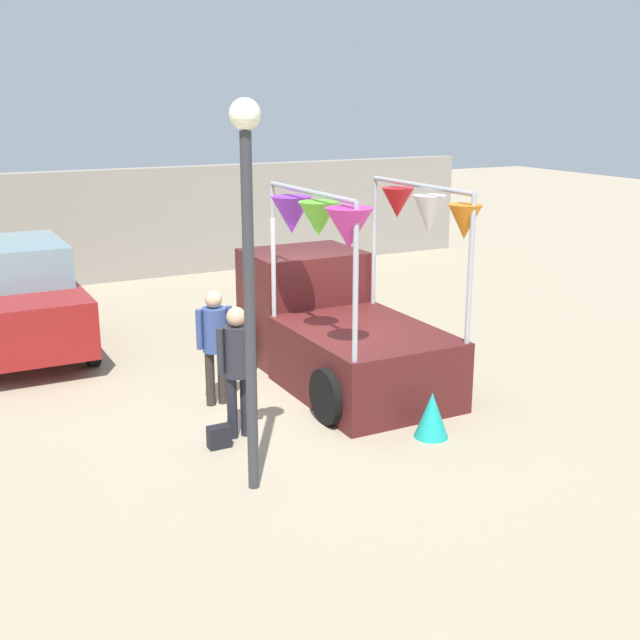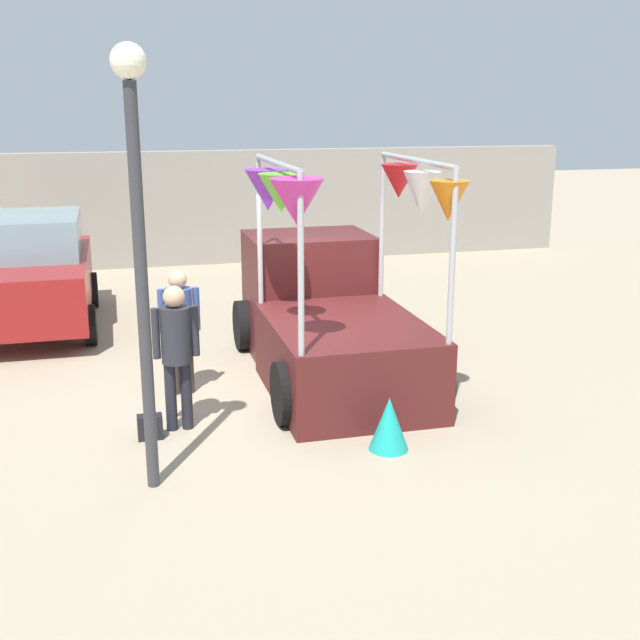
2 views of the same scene
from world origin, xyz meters
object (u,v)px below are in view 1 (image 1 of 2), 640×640
object	(u,v)px
parked_car	(21,298)
street_lamp	(248,247)
handbag	(219,437)
person_vendor	(215,337)
person_customer	(237,359)
folded_kite_bundle_teal	(432,415)
vendor_truck	(331,320)

from	to	relation	value
parked_car	street_lamp	world-z (taller)	street_lamp
handbag	street_lamp	size ratio (longest dim) A/B	0.07
person_vendor	handbag	bearing A→B (deg)	-109.31
parked_car	person_vendor	world-z (taller)	parked_car
parked_car	person_customer	xyz separation A→B (m)	(1.91, -5.01, 0.09)
handbag	folded_kite_bundle_teal	size ratio (longest dim) A/B	0.47
vendor_truck	parked_car	bearing A→B (deg)	139.59
person_customer	folded_kite_bundle_teal	xyz separation A→B (m)	(2.17, -1.15, -0.74)
person_vendor	folded_kite_bundle_teal	xyz separation A→B (m)	(2.03, -2.34, -0.69)
street_lamp	parked_car	bearing A→B (deg)	103.44
person_customer	person_vendor	size ratio (longest dim) A/B	1.04
person_customer	street_lamp	distance (m)	2.20
parked_car	person_vendor	xyz separation A→B (m)	(2.04, -3.82, 0.04)
person_vendor	street_lamp	distance (m)	3.13
street_lamp	handbag	bearing A→B (deg)	88.51
vendor_truck	parked_car	world-z (taller)	vendor_truck
folded_kite_bundle_teal	street_lamp	bearing A→B (deg)	-175.01
person_customer	street_lamp	world-z (taller)	street_lamp
vendor_truck	folded_kite_bundle_teal	xyz separation A→B (m)	(0.01, -2.69, -0.59)
street_lamp	folded_kite_bundle_teal	world-z (taller)	street_lamp
person_vendor	handbag	size ratio (longest dim) A/B	5.86
street_lamp	person_customer	bearing A→B (deg)	74.49
parked_car	street_lamp	distance (m)	6.79
parked_car	street_lamp	bearing A→B (deg)	-76.56
person_customer	handbag	distance (m)	0.98
person_vendor	handbag	world-z (taller)	person_vendor
person_customer	person_vendor	bearing A→B (deg)	83.40
parked_car	folded_kite_bundle_teal	xyz separation A→B (m)	(4.07, -6.16, -0.64)
parked_car	handbag	world-z (taller)	parked_car
handbag	parked_car	bearing A→B (deg)	106.62
handbag	folded_kite_bundle_teal	world-z (taller)	folded_kite_bundle_teal
vendor_truck	handbag	xyz separation A→B (m)	(-2.51, -1.75, -0.75)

